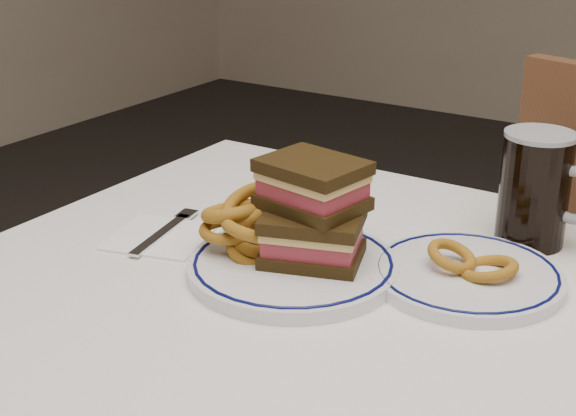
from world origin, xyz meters
The scene contains 9 objects.
dining_table centered at (0.00, 0.00, 0.64)m, with size 1.27×0.87×0.75m.
main_plate centered at (-0.20, 0.00, 0.76)m, with size 0.28×0.28×0.02m.
reuben_sandwich centered at (-0.18, 0.02, 0.83)m, with size 0.16×0.14×0.13m.
onion_rings_main centered at (-0.27, 0.00, 0.80)m, with size 0.13×0.12×0.11m.
ketchup_ramekin centered at (-0.22, 0.07, 0.79)m, with size 0.06×0.06×0.03m.
beer_mug centered at (0.03, 0.26, 0.83)m, with size 0.15×0.10×0.16m.
far_plate centered at (0.00, 0.10, 0.76)m, with size 0.24×0.24×0.02m.
onion_rings_far centered at (0.01, 0.10, 0.78)m, with size 0.12×0.08×0.04m.
napkin_fork centered at (-0.42, 0.00, 0.75)m, with size 0.16×0.18×0.01m.
Camera 1 is at (0.30, -0.79, 1.22)m, focal length 50.00 mm.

